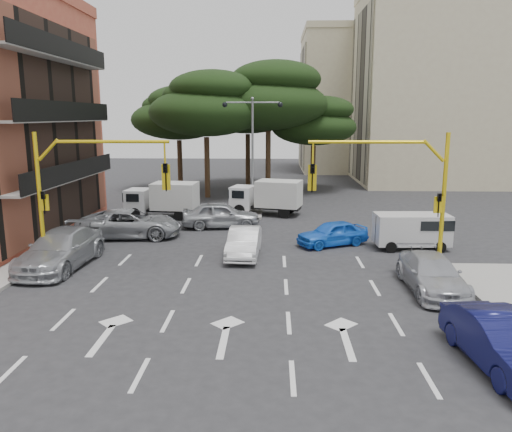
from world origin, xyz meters
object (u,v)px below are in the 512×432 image
Objects in this scene: car_silver_cross_a at (130,224)px; car_navy_parked at (501,342)px; signal_mast_right at (401,184)px; street_lamp_center at (253,134)px; car_blue_compact at (332,233)px; car_silver_cross_b at (221,215)px; box_truck_b at (266,197)px; box_truck_a at (163,200)px; car_silver_parked at (432,274)px; car_white_hatch at (244,242)px; signal_mast_left at (80,182)px; car_silver_wagon at (61,249)px; van_white at (412,231)px.

car_navy_parked is (14.10, -14.16, -0.06)m from car_silver_cross_a.
signal_mast_right is 0.77× the size of street_lamp_center.
car_silver_cross_b is at bearing -147.97° from car_blue_compact.
car_silver_cross_a is at bearing 112.48° from car_silver_cross_b.
signal_mast_right is at bearing -140.64° from box_truck_b.
box_truck_a reaches higher than car_silver_cross_a.
box_truck_b is at bearing -52.95° from car_silver_cross_a.
signal_mast_right is 17.35m from box_truck_a.
car_navy_parked is 0.94× the size of car_silver_parked.
car_silver_cross_a is (-11.07, 1.38, 0.14)m from car_blue_compact.
car_silver_cross_b is at bearing 108.09° from car_white_hatch.
signal_mast_left is 1.06× the size of car_silver_wagon.
street_lamp_center reaches higher than box_truck_b.
box_truck_a is (-12.69, 11.52, -2.71)m from signal_mast_right.
car_silver_cross_a is 19.98m from car_navy_parked.
signal_mast_left is at bearing -11.38° from car_silver_wagon.
van_white is (15.30, 4.05, -2.97)m from signal_mast_left.
signal_mast_right is 1.06× the size of car_silver_cross_a.
signal_mast_right is 1.29× the size of car_silver_cross_b.
signal_mast_left reaches higher than car_silver_cross_b.
car_navy_parked is 21.95m from box_truck_b.
car_silver_cross_a is (1.50, 5.63, -0.04)m from car_silver_wagon.
signal_mast_left is at bearing -158.83° from car_white_hatch.
street_lamp_center is at bearing -43.92° from car_silver_cross_a.
signal_mast_right reaches higher than car_blue_compact.
van_white is at bearing 67.29° from signal_mast_right.
car_blue_compact is at bearing -118.48° from box_truck_a.
car_silver_wagon is (-1.20, 0.32, -3.06)m from signal_mast_left.
signal_mast_right is 1.45× the size of car_white_hatch.
box_truck_a is at bearing -149.19° from car_blue_compact.
car_navy_parked is 23.90m from box_truck_a.
signal_mast_right is at bearing -127.08° from box_truck_a.
car_white_hatch is at bearing -169.92° from car_silver_cross_b.
van_white is 16.21m from box_truck_a.
signal_mast_right is 5.30m from van_white.
car_silver_cross_b is at bearing -120.24° from box_truck_a.
street_lamp_center is at bearing 92.51° from car_white_hatch.
signal_mast_right is at bearing -17.26° from car_white_hatch.
street_lamp_center is at bearing 103.06° from car_navy_parked.
box_truck_b reaches higher than car_white_hatch.
van_white is (15.00, -1.90, 0.13)m from car_silver_cross_a.
signal_mast_left is 15.17m from box_truck_b.
box_truck_b is (-6.60, 20.93, 0.46)m from car_navy_parked.
signal_mast_left is 0.77× the size of street_lamp_center.
street_lamp_center reaches higher than car_silver_cross_a.
signal_mast_left is 3.30m from car_silver_wagon.
signal_mast_right and signal_mast_left have the same top height.
box_truck_b reaches higher than car_navy_parked.
signal_mast_left is at bearing -115.91° from street_lamp_center.
signal_mast_left is 7.95m from car_white_hatch.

